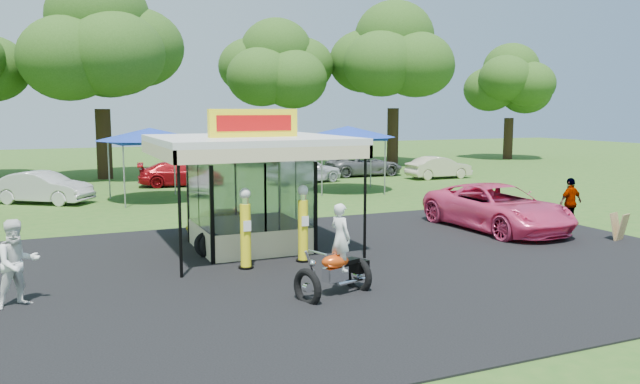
# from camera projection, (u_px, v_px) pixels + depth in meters

# --- Properties ---
(ground) EXTENTS (120.00, 120.00, 0.00)m
(ground) POSITION_uv_depth(u_px,v_px,m) (391.00, 284.00, 15.00)
(ground) COLOR #2C5A1C
(ground) RESTS_ON ground
(asphalt_apron) EXTENTS (20.00, 14.00, 0.04)m
(asphalt_apron) POSITION_uv_depth(u_px,v_px,m) (354.00, 264.00, 16.82)
(asphalt_apron) COLOR black
(asphalt_apron) RESTS_ON ground
(gas_station_kiosk) EXTENTS (5.40, 5.40, 4.18)m
(gas_station_kiosk) POSITION_uv_depth(u_px,v_px,m) (249.00, 190.00, 18.52)
(gas_station_kiosk) COLOR white
(gas_station_kiosk) RESTS_ON ground
(gas_pump_left) EXTENTS (0.40, 0.40, 2.16)m
(gas_pump_left) POSITION_uv_depth(u_px,v_px,m) (246.00, 231.00, 16.18)
(gas_pump_left) COLOR black
(gas_pump_left) RESTS_ON ground
(gas_pump_right) EXTENTS (0.40, 0.40, 2.15)m
(gas_pump_right) POSITION_uv_depth(u_px,v_px,m) (303.00, 226.00, 16.93)
(gas_pump_right) COLOR black
(gas_pump_right) RESTS_ON ground
(motorcycle) EXTENTS (1.92, 1.33, 2.18)m
(motorcycle) POSITION_uv_depth(u_px,v_px,m) (338.00, 259.00, 13.96)
(motorcycle) COLOR black
(motorcycle) RESTS_ON ground
(spare_tires) EXTENTS (0.91, 0.63, 0.75)m
(spare_tires) POSITION_uv_depth(u_px,v_px,m) (209.00, 245.00, 17.61)
(spare_tires) COLOR black
(spare_tires) RESTS_ON ground
(a_frame_sign) EXTENTS (0.54, 0.58, 0.89)m
(a_frame_sign) POSITION_uv_depth(u_px,v_px,m) (619.00, 227.00, 19.79)
(a_frame_sign) COLOR #593819
(a_frame_sign) RESTS_ON ground
(kiosk_car) EXTENTS (2.82, 1.13, 0.96)m
(kiosk_car) POSITION_uv_depth(u_px,v_px,m) (230.00, 221.00, 20.70)
(kiosk_car) COLOR yellow
(kiosk_car) RESTS_ON ground
(pink_sedan) EXTENTS (2.85, 5.82, 1.59)m
(pink_sedan) POSITION_uv_depth(u_px,v_px,m) (497.00, 207.00, 21.56)
(pink_sedan) COLOR #EF4079
(pink_sedan) RESTS_ON ground
(spectator_west) EXTENTS (1.13, 1.02, 1.89)m
(spectator_west) POSITION_uv_depth(u_px,v_px,m) (17.00, 263.00, 13.13)
(spectator_west) COLOR white
(spectator_west) RESTS_ON ground
(spectator_east_b) EXTENTS (1.07, 0.52, 1.77)m
(spectator_east_b) POSITION_uv_depth(u_px,v_px,m) (570.00, 202.00, 22.14)
(spectator_east_b) COLOR gray
(spectator_east_b) RESTS_ON ground
(bg_car_a) EXTENTS (4.40, 3.70, 1.42)m
(bg_car_a) POSITION_uv_depth(u_px,v_px,m) (43.00, 188.00, 27.74)
(bg_car_a) COLOR silver
(bg_car_a) RESTS_ON ground
(bg_car_b) EXTENTS (4.83, 2.52, 1.34)m
(bg_car_b) POSITION_uv_depth(u_px,v_px,m) (181.00, 174.00, 34.08)
(bg_car_b) COLOR #A70C13
(bg_car_b) RESTS_ON ground
(bg_car_c) EXTENTS (4.85, 3.01, 1.54)m
(bg_car_c) POSITION_uv_depth(u_px,v_px,m) (304.00, 169.00, 35.46)
(bg_car_c) COLOR silver
(bg_car_c) RESTS_ON ground
(bg_car_d) EXTENTS (4.96, 2.52, 1.34)m
(bg_car_d) POSITION_uv_depth(u_px,v_px,m) (364.00, 165.00, 39.38)
(bg_car_d) COLOR #5B5C5E
(bg_car_d) RESTS_ON ground
(bg_car_e) EXTENTS (4.04, 1.44, 1.33)m
(bg_car_e) POSITION_uv_depth(u_px,v_px,m) (439.00, 168.00, 37.81)
(bg_car_e) COLOR beige
(bg_car_e) RESTS_ON ground
(tent_west) EXTENTS (4.78, 4.78, 3.34)m
(tent_west) POSITION_uv_depth(u_px,v_px,m) (150.00, 135.00, 28.27)
(tent_west) COLOR gray
(tent_west) RESTS_ON ground
(tent_east) EXTENTS (4.77, 4.77, 3.34)m
(tent_east) POSITION_uv_depth(u_px,v_px,m) (348.00, 132.00, 31.48)
(tent_east) COLOR gray
(tent_east) RESTS_ON ground
(oak_far_c) EXTENTS (10.07, 10.07, 11.87)m
(oak_far_c) POSITION_uv_depth(u_px,v_px,m) (100.00, 52.00, 36.72)
(oak_far_c) COLOR black
(oak_far_c) RESTS_ON ground
(oak_far_d) EXTENTS (8.76, 8.76, 10.42)m
(oak_far_d) POSITION_uv_depth(u_px,v_px,m) (277.00, 75.00, 44.99)
(oak_far_d) COLOR black
(oak_far_d) RESTS_ON ground
(oak_far_e) EXTENTS (9.94, 9.94, 11.83)m
(oak_far_e) POSITION_uv_depth(u_px,v_px,m) (394.00, 63.00, 46.14)
(oak_far_e) COLOR black
(oak_far_e) RESTS_ON ground
(oak_far_f) EXTENTS (7.80, 7.80, 9.40)m
(oak_far_f) POSITION_uv_depth(u_px,v_px,m) (510.00, 87.00, 51.91)
(oak_far_f) COLOR black
(oak_far_f) RESTS_ON ground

